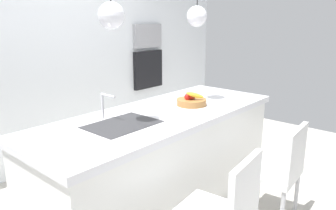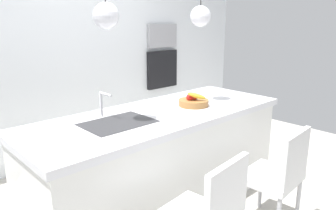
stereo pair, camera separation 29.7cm
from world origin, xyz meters
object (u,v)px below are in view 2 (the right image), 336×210
object	(u,v)px
fruit_bowl	(193,102)
oven	(162,69)
microwave	(162,36)
chair_middle	(279,173)

from	to	relation	value
fruit_bowl	oven	xyz separation A→B (m)	(1.06, 1.63, 0.02)
fruit_bowl	microwave	distance (m)	2.01
fruit_bowl	chair_middle	distance (m)	1.00
chair_middle	microwave	bearing A→B (deg)	68.92
microwave	chair_middle	size ratio (longest dim) A/B	0.61
fruit_bowl	chair_middle	world-z (taller)	fruit_bowl
microwave	chair_middle	world-z (taller)	microwave
microwave	chair_middle	xyz separation A→B (m)	(-0.97, -2.51, -0.98)
microwave	oven	xyz separation A→B (m)	(0.00, 0.00, -0.50)
microwave	oven	world-z (taller)	microwave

